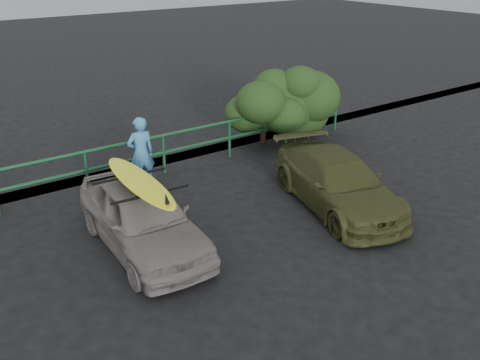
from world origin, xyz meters
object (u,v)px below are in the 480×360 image
object	(u,v)px
man	(141,153)
sedan	(142,217)
olive_vehicle	(338,182)
guardrail	(127,162)
surfboard	(139,181)

from	to	relation	value
man	sedan	bearing A→B (deg)	69.59
sedan	olive_vehicle	size ratio (longest dim) A/B	0.95
sedan	olive_vehicle	distance (m)	4.33
guardrail	olive_vehicle	distance (m)	5.03
guardrail	man	bearing A→B (deg)	-74.08
surfboard	guardrail	bearing A→B (deg)	73.79
man	surfboard	world-z (taller)	man
guardrail	sedan	distance (m)	3.22
sedan	guardrail	bearing A→B (deg)	73.79
guardrail	olive_vehicle	xyz separation A→B (m)	(3.19, -3.89, 0.06)
olive_vehicle	surfboard	xyz separation A→B (m)	(-4.24, 0.86, 0.80)
olive_vehicle	man	size ratio (longest dim) A/B	2.27
sedan	man	distance (m)	2.80
sedan	surfboard	xyz separation A→B (m)	(0.00, -0.00, 0.73)
olive_vehicle	man	xyz separation A→B (m)	(-3.04, 3.37, 0.30)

